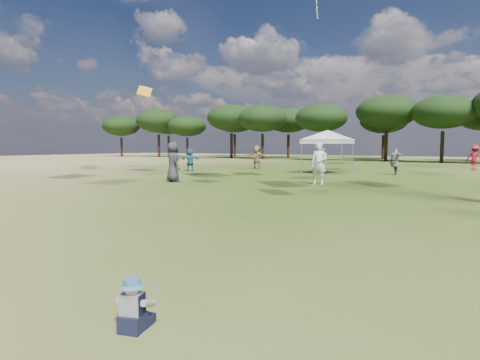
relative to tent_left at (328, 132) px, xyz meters
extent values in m
cylinder|color=black|center=(-42.52, 19.83, -1.04)|extent=(0.35, 0.35, 3.09)
ellipsoid|color=black|center=(-42.52, 19.83, 2.36)|extent=(6.01, 6.01, 3.24)
cylinder|color=black|center=(-36.23, 21.91, -0.84)|extent=(0.40, 0.40, 3.51)
ellipsoid|color=black|center=(-36.23, 21.91, 3.03)|extent=(6.82, 6.82, 3.68)
cylinder|color=black|center=(-30.37, 21.92, -1.13)|extent=(0.33, 0.33, 2.92)
ellipsoid|color=black|center=(-30.37, 21.92, 2.08)|extent=(5.67, 5.67, 3.06)
cylinder|color=black|center=(-22.48, 22.11, -0.84)|extent=(0.40, 0.40, 3.49)
ellipsoid|color=black|center=(-22.48, 22.11, 3.00)|extent=(6.79, 6.79, 3.66)
cylinder|color=black|center=(-17.33, 21.83, -0.93)|extent=(0.38, 0.38, 3.32)
ellipsoid|color=black|center=(-17.33, 21.83, 2.71)|extent=(6.44, 6.44, 3.47)
cylinder|color=black|center=(-8.93, 21.12, -1.02)|extent=(0.36, 0.36, 3.14)
ellipsoid|color=black|center=(-8.93, 21.12, 2.44)|extent=(6.11, 6.11, 3.29)
cylinder|color=black|center=(-1.81, 22.63, -0.86)|extent=(0.40, 0.40, 3.46)
ellipsoid|color=black|center=(-1.81, 22.63, 2.95)|extent=(6.73, 6.73, 3.63)
cylinder|color=black|center=(4.00, 21.45, -0.99)|extent=(0.37, 0.37, 3.21)
ellipsoid|color=black|center=(4.00, 21.45, 2.54)|extent=(6.24, 6.24, 3.36)
cylinder|color=black|center=(-42.35, 30.61, -0.81)|extent=(0.41, 0.41, 3.56)
ellipsoid|color=black|center=(-42.35, 30.61, 3.11)|extent=(6.92, 6.92, 3.73)
cylinder|color=black|center=(-27.51, 30.38, -0.78)|extent=(0.41, 0.41, 3.62)
ellipsoid|color=black|center=(-27.51, 30.38, 3.20)|extent=(7.03, 7.03, 3.79)
cylinder|color=black|center=(-16.82, 28.39, -0.91)|extent=(0.39, 0.39, 3.37)
ellipsoid|color=black|center=(-16.82, 28.39, 2.80)|extent=(6.54, 6.54, 3.53)
cylinder|color=black|center=(-3.94, 30.13, -1.03)|extent=(0.36, 0.36, 3.11)
ellipsoid|color=black|center=(-3.94, 30.13, 2.39)|extent=(6.05, 6.05, 3.26)
cylinder|color=gray|center=(-1.18, -1.32, -1.57)|extent=(0.06, 0.06, 2.04)
cylinder|color=gray|center=(1.32, -1.18, -1.57)|extent=(0.06, 0.06, 2.04)
cylinder|color=gray|center=(-1.32, 1.18, -1.57)|extent=(0.06, 0.06, 2.04)
cylinder|color=gray|center=(1.18, 1.32, -1.57)|extent=(0.06, 0.06, 2.04)
cube|color=silver|center=(0.00, 0.00, -0.60)|extent=(2.80, 2.80, 0.25)
pyramid|color=silver|center=(0.00, 0.00, 0.13)|extent=(5.41, 5.41, 0.60)
cube|color=black|center=(6.36, -21.57, -2.51)|extent=(0.27, 0.27, 0.17)
cube|color=black|center=(6.24, -21.45, -2.55)|extent=(0.13, 0.21, 0.09)
cube|color=black|center=(6.38, -21.40, -2.55)|extent=(0.13, 0.21, 0.09)
cube|color=white|center=(6.36, -21.57, -2.33)|extent=(0.24, 0.20, 0.21)
cylinder|color=white|center=(6.22, -21.56, -2.33)|extent=(0.13, 0.22, 0.13)
cylinder|color=white|center=(6.47, -21.48, -2.33)|extent=(0.13, 0.22, 0.13)
sphere|color=#E0B293|center=(6.36, -21.57, -2.18)|extent=(0.15, 0.15, 0.15)
cone|color=#559AC8|center=(6.36, -21.57, -2.15)|extent=(0.24, 0.24, 0.02)
cylinder|color=#559AC8|center=(6.36, -21.57, -2.11)|extent=(0.16, 0.16, 0.06)
imported|color=#2A292E|center=(-4.09, -9.70, -1.63)|extent=(1.11, 0.94, 1.93)
imported|color=white|center=(2.33, -7.12, -1.64)|extent=(0.75, 0.54, 1.90)
imported|color=#505156|center=(3.79, 1.17, -1.81)|extent=(1.45, 1.91, 1.56)
imported|color=#29657D|center=(-8.87, -2.79, -1.81)|extent=(1.47, 1.14, 1.56)
imported|color=#986F53|center=(-6.17, 1.65, -1.68)|extent=(1.72, 0.64, 1.83)
imported|color=maroon|center=(7.56, 8.83, -1.69)|extent=(1.30, 0.96, 1.80)
imported|color=silver|center=(-2.74, 6.17, -1.81)|extent=(0.91, 0.96, 1.57)
plane|color=orange|center=(-12.92, -3.05, 3.14)|extent=(1.47, 1.69, 1.04)
camera|label=1|loc=(9.21, -24.07, -0.84)|focal=30.00mm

